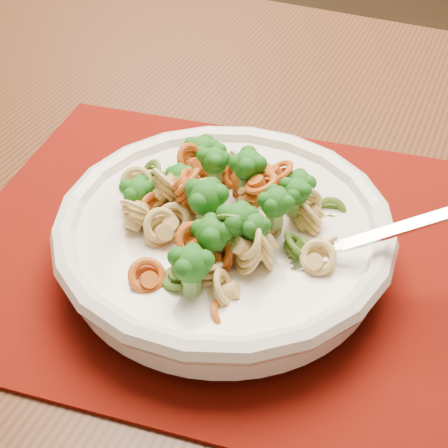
# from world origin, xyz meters

# --- Properties ---
(dining_table) EXTENTS (1.66, 1.26, 0.77)m
(dining_table) POSITION_xyz_m (0.18, -0.72, 0.67)
(dining_table) COLOR #522A17
(dining_table) RESTS_ON ground
(placemat) EXTENTS (0.50, 0.40, 0.00)m
(placemat) POSITION_xyz_m (0.18, -0.78, 0.77)
(placemat) COLOR #620D04
(placemat) RESTS_ON dining_table
(pasta_bowl) EXTENTS (0.27, 0.27, 0.05)m
(pasta_bowl) POSITION_xyz_m (0.18, -0.80, 0.80)
(pasta_bowl) COLOR white
(pasta_bowl) RESTS_ON placemat
(pasta_broccoli_heap) EXTENTS (0.23, 0.23, 0.06)m
(pasta_broccoli_heap) POSITION_xyz_m (0.18, -0.80, 0.81)
(pasta_broccoli_heap) COLOR tan
(pasta_broccoli_heap) RESTS_ON pasta_bowl
(fork) EXTENTS (0.18, 0.07, 0.08)m
(fork) POSITION_xyz_m (0.25, -0.83, 0.81)
(fork) COLOR silver
(fork) RESTS_ON pasta_bowl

